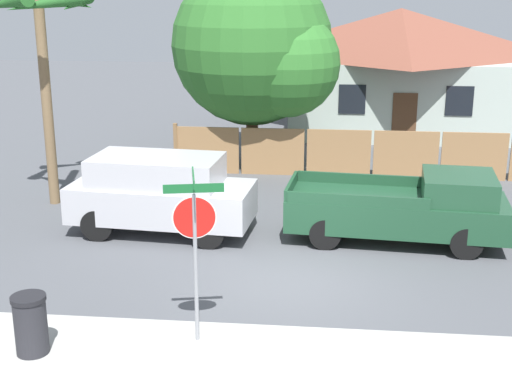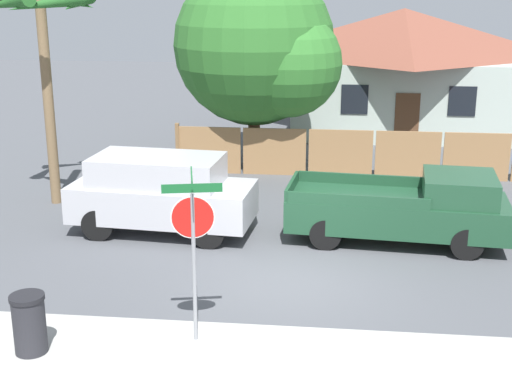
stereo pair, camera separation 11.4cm
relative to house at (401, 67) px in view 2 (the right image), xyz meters
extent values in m
plane|color=#4C4F54|center=(-3.49, -16.42, -2.55)|extent=(80.00, 80.00, 0.00)
cube|color=#A3A39E|center=(-3.49, -20.02, -2.55)|extent=(36.00, 3.20, 0.01)
cube|color=#997047|center=(-6.66, -8.01, -1.80)|extent=(2.01, 0.06, 1.51)
cube|color=#997047|center=(-4.56, -8.01, -1.80)|extent=(2.01, 0.06, 1.51)
cube|color=#997047|center=(-2.47, -8.01, -1.80)|extent=(2.01, 0.06, 1.51)
cube|color=#997047|center=(-0.37, -8.01, -1.80)|extent=(2.01, 0.06, 1.51)
cube|color=#997047|center=(1.72, -8.01, -1.80)|extent=(2.01, 0.06, 1.51)
cube|color=brown|center=(-7.71, -8.01, -1.75)|extent=(0.12, 0.12, 1.61)
cube|color=#B2C1B7|center=(0.00, 0.00, -1.05)|extent=(8.72, 6.76, 3.00)
pyramid|color=brown|center=(0.00, 0.00, 1.41)|extent=(9.42, 7.31, 1.92)
cube|color=black|center=(-1.96, -3.40, -0.81)|extent=(1.00, 0.04, 1.10)
cube|color=black|center=(1.96, -3.40, -0.81)|extent=(1.00, 0.04, 1.10)
cube|color=brown|center=(0.00, -3.40, -1.55)|extent=(0.90, 0.04, 2.00)
cylinder|color=brown|center=(-5.35, -6.86, -1.52)|extent=(0.40, 0.40, 2.06)
sphere|color=#2D6B28|center=(-5.35, -6.86, 1.46)|extent=(5.19, 5.19, 5.19)
sphere|color=#31732C|center=(-4.18, -7.51, 0.94)|extent=(3.37, 3.37, 3.37)
cylinder|color=brown|center=(-10.41, -11.67, 0.32)|extent=(0.28, 0.28, 5.74)
cone|color=#235B23|center=(-9.40, -11.67, 2.91)|extent=(0.44, 1.88, 0.72)
cone|color=#235B23|center=(-9.91, -10.79, 2.91)|extent=(1.85, 1.32, 0.72)
cone|color=#235B23|center=(-10.92, -10.79, 2.91)|extent=(1.85, 1.32, 0.72)
cone|color=#235B23|center=(-11.42, -11.67, 2.91)|extent=(0.44, 1.88, 0.72)
cone|color=#235B23|center=(-10.92, -12.54, 2.91)|extent=(1.85, 1.32, 0.72)
cone|color=#235B23|center=(-9.91, -12.54, 2.91)|extent=(1.85, 1.32, 0.72)
cube|color=#B7B7BC|center=(-6.83, -13.75, -1.74)|extent=(4.58, 2.26, 0.88)
cube|color=#B7B7BC|center=(-6.94, -13.74, -0.96)|extent=(3.24, 1.99, 0.69)
cube|color=black|center=(-5.47, -13.87, -0.96)|extent=(0.20, 1.65, 0.58)
cylinder|color=black|center=(-5.39, -13.04, -2.16)|extent=(0.77, 0.22, 0.77)
cylinder|color=black|center=(-5.53, -14.69, -2.16)|extent=(0.77, 0.22, 0.77)
cylinder|color=black|center=(-8.12, -12.80, -2.16)|extent=(0.77, 0.22, 0.77)
cylinder|color=black|center=(-8.27, -14.46, -2.16)|extent=(0.77, 0.22, 0.77)
cube|color=#1E472D|center=(-1.17, -13.75, -1.82)|extent=(5.26, 2.37, 0.76)
cube|color=#1E472D|center=(0.23, -13.87, -1.14)|extent=(1.79, 1.92, 0.61)
cube|color=#1E472D|center=(-1.95, -12.76, -1.31)|extent=(3.20, 0.36, 0.27)
cube|color=#1E472D|center=(-2.11, -14.59, -1.31)|extent=(3.20, 0.36, 0.27)
cube|color=#1E472D|center=(-3.67, -13.53, -1.31)|extent=(0.24, 1.84, 0.27)
cylinder|color=black|center=(0.49, -13.03, -2.18)|extent=(0.74, 0.22, 0.74)
cylinder|color=black|center=(0.34, -14.74, -2.18)|extent=(0.74, 0.22, 0.74)
cylinder|color=black|center=(-2.67, -12.75, -2.18)|extent=(0.74, 0.22, 0.74)
cylinder|color=black|center=(-2.82, -14.46, -2.18)|extent=(0.74, 0.22, 0.74)
cylinder|color=gray|center=(-4.99, -19.08, -1.22)|extent=(0.07, 0.07, 2.65)
cylinder|color=red|center=(-4.99, -19.08, -0.30)|extent=(0.69, 0.17, 0.70)
cylinder|color=white|center=(-4.99, -19.08, -0.30)|extent=(0.73, 0.17, 0.74)
cube|color=#19602D|center=(-4.99, -19.08, 0.20)|extent=(0.99, 0.23, 0.15)
cube|color=#19602D|center=(-4.99, -19.08, 0.38)|extent=(0.21, 0.89, 0.15)
cylinder|color=#28282D|center=(-7.66, -19.82, -2.07)|extent=(0.54, 0.54, 0.96)
cylinder|color=black|center=(-7.66, -19.82, -1.55)|extent=(0.58, 0.58, 0.08)
camera|label=1|loc=(-2.82, -30.10, 3.49)|focal=50.00mm
camera|label=2|loc=(-2.71, -30.09, 3.49)|focal=50.00mm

